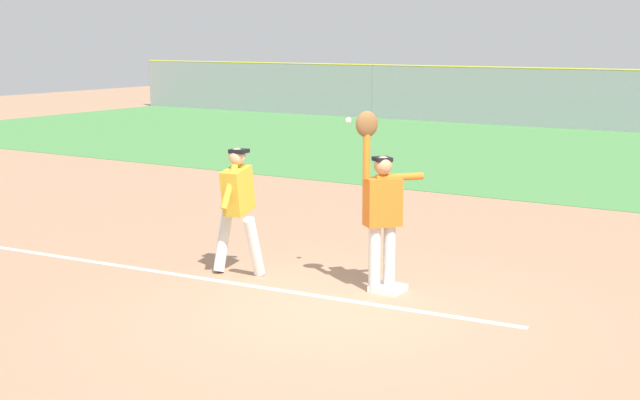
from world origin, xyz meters
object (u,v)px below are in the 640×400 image
(fielder, at_px, (381,204))
(baseball, at_px, (348,120))
(runner, at_px, (238,202))
(parked_car_blue, at_px, (586,104))
(parked_car_silver, at_px, (469,99))
(first_base, at_px, (388,288))

(fielder, xyz_separation_m, baseball, (-0.55, 0.13, 1.00))
(runner, distance_m, baseball, 1.89)
(baseball, distance_m, parked_car_blue, 23.99)
(fielder, height_order, runner, fielder)
(parked_car_silver, height_order, parked_car_blue, same)
(baseball, height_order, parked_car_silver, baseball)
(first_base, relative_size, baseball, 5.14)
(parked_car_silver, relative_size, parked_car_blue, 0.99)
(fielder, relative_size, baseball, 30.81)
(parked_car_blue, bearing_deg, first_base, -76.79)
(fielder, bearing_deg, first_base, -104.17)
(fielder, distance_m, parked_car_silver, 26.00)
(baseball, bearing_deg, runner, -164.19)
(runner, bearing_deg, parked_car_blue, 86.45)
(fielder, xyz_separation_m, parked_car_silver, (-9.06, 24.37, -0.45))
(runner, distance_m, parked_car_silver, 25.65)
(first_base, height_order, parked_car_silver, parked_car_silver)
(first_base, height_order, runner, runner)
(first_base, relative_size, parked_car_silver, 0.09)
(runner, height_order, parked_car_silver, runner)
(first_base, distance_m, parked_car_blue, 24.13)
(parked_car_silver, bearing_deg, baseball, -72.82)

